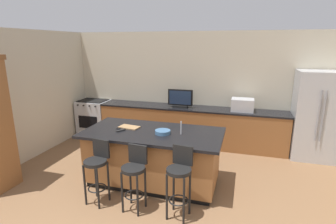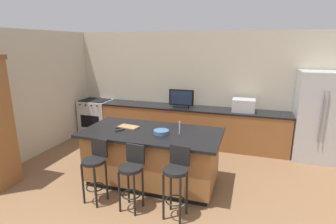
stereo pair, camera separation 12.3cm
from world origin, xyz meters
name	(u,v)px [view 2 (the right image)]	position (x,y,z in m)	size (l,w,h in m)	color
wall_back	(197,88)	(0.00, 4.73, 1.32)	(6.67, 0.12, 2.63)	beige
wall_left	(15,98)	(-3.13, 2.37, 1.32)	(0.12, 5.13, 2.63)	beige
counter_back	(191,126)	(-0.06, 4.35, 0.45)	(4.40, 0.62, 0.90)	brown
kitchen_island	(152,157)	(-0.28, 2.38, 0.47)	(2.32, 1.15, 0.93)	black
refrigerator	(318,117)	(2.59, 4.30, 0.92)	(0.87, 0.73, 1.83)	#B7BABF
range_oven	(96,117)	(-2.64, 4.35, 0.46)	(0.76, 0.63, 0.92)	#B7BABF
microwave	(244,105)	(1.12, 4.35, 1.04)	(0.48, 0.36, 0.28)	#B7BABF
tv_monitor	(181,99)	(-0.28, 4.30, 1.10)	(0.58, 0.16, 0.42)	black
sink_faucet_back	(186,101)	(-0.22, 4.45, 1.02)	(0.02, 0.02, 0.24)	#B2B2B7
sink_faucet_island	(180,128)	(0.20, 2.38, 1.04)	(0.02, 0.02, 0.22)	#B2B2B7
bar_stool_left	(95,166)	(-0.89, 1.58, 0.58)	(0.34, 0.36, 0.97)	black
bar_stool_center	(132,172)	(-0.28, 1.58, 0.57)	(0.34, 0.35, 0.95)	black
bar_stool_right	(176,176)	(0.38, 1.59, 0.61)	(0.34, 0.35, 1.01)	black
fruit_bowl	(161,132)	(-0.09, 2.32, 0.96)	(0.25, 0.25, 0.06)	#3F668C
cell_phone	(119,127)	(-0.91, 2.39, 0.93)	(0.07, 0.15, 0.01)	black
tv_remote	(120,130)	(-0.81, 2.25, 0.94)	(0.04, 0.17, 0.02)	black
cutting_board	(128,127)	(-0.75, 2.46, 0.94)	(0.35, 0.20, 0.02)	#A87F51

